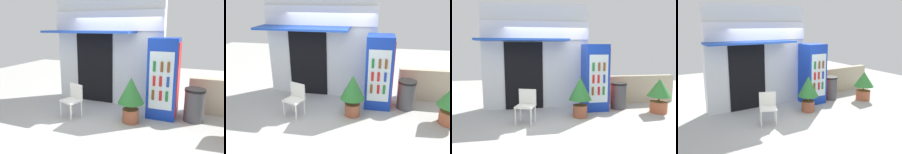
% 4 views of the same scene
% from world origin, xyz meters
% --- Properties ---
extents(ground, '(16.00, 16.00, 0.00)m').
position_xyz_m(ground, '(0.00, 0.00, 0.00)').
color(ground, '#B2B2AD').
extents(storefront_building, '(3.31, 1.11, 3.20)m').
position_xyz_m(storefront_building, '(-0.34, 1.37, 1.64)').
color(storefront_building, silver).
rests_on(storefront_building, ground).
extents(drink_cooler, '(0.72, 0.74, 1.99)m').
position_xyz_m(drink_cooler, '(1.42, 0.78, 1.00)').
color(drink_cooler, '#1438B2').
rests_on(drink_cooler, ground).
extents(plastic_chair, '(0.56, 0.52, 0.84)m').
position_xyz_m(plastic_chair, '(-0.67, -0.10, 0.50)').
color(plastic_chair, white).
rests_on(plastic_chair, ground).
extents(potted_plant_near_shop, '(0.62, 0.62, 1.10)m').
position_xyz_m(potted_plant_near_shop, '(0.78, 0.11, 0.68)').
color(potted_plant_near_shop, '#995138').
rests_on(potted_plant_near_shop, ground).
extents(trash_bin, '(0.49, 0.49, 0.81)m').
position_xyz_m(trash_bin, '(2.18, 0.75, 0.41)').
color(trash_bin, '#47474C').
rests_on(trash_bin, ground).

